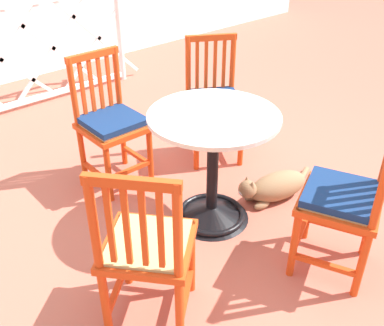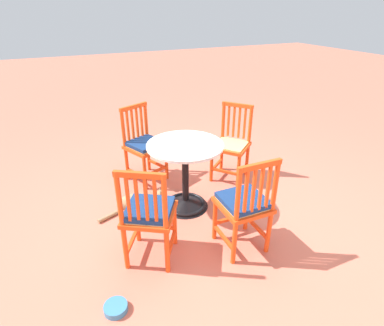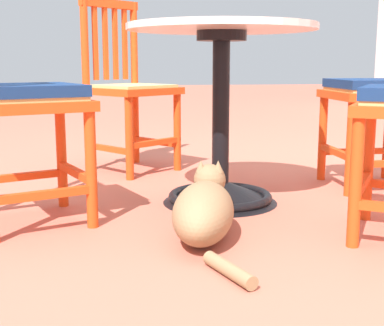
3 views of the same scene
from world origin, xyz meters
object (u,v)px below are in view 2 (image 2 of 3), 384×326
orange_chair_near_fence (244,205)px  tabby_cat (142,202)px  cafe_table (185,183)px  pet_water_bowl (116,308)px  orange_chair_at_corner (231,145)px  orange_chair_tucked_in (144,145)px  orange_chair_by_planter (149,214)px

orange_chair_near_fence → tabby_cat: 1.17m
cafe_table → orange_chair_near_fence: size_ratio=0.83×
orange_chair_near_fence → tabby_cat: (0.65, -0.91, -0.35)m
pet_water_bowl → orange_chair_at_corner: bearing=-142.3°
orange_chair_tucked_in → orange_chair_near_fence: same height
orange_chair_by_planter → tabby_cat: (-0.12, -0.70, -0.35)m
orange_chair_by_planter → pet_water_bowl: 0.71m
orange_chair_by_planter → tabby_cat: 0.80m
orange_chair_tucked_in → tabby_cat: (0.24, 0.62, -0.35)m
orange_chair_at_corner → pet_water_bowl: size_ratio=5.36×
orange_chair_at_corner → tabby_cat: bearing=10.6°
orange_chair_tucked_in → orange_chair_at_corner: same height
cafe_table → tabby_cat: bearing=-16.9°
orange_chair_tucked_in → orange_chair_at_corner: bearing=157.7°
cafe_table → orange_chair_at_corner: size_ratio=0.83×
orange_chair_by_planter → pet_water_bowl: (0.40, 0.41, -0.42)m
orange_chair_at_corner → tabby_cat: size_ratio=1.22×
cafe_table → orange_chair_at_corner: 0.86m
orange_chair_by_planter → pet_water_bowl: orange_chair_by_planter is taller
orange_chair_by_planter → orange_chair_tucked_in: bearing=-105.2°
orange_chair_near_fence → orange_chair_at_corner: 1.27m
cafe_table → tabby_cat: (0.45, -0.14, -0.19)m
orange_chair_tucked_in → orange_chair_by_planter: (0.36, 1.33, 0.00)m
cafe_table → orange_chair_tucked_in: orange_chair_tucked_in is taller
orange_chair_tucked_in → orange_chair_by_planter: same height
tabby_cat → pet_water_bowl: bearing=64.9°
cafe_table → pet_water_bowl: bearing=45.3°
orange_chair_near_fence → pet_water_bowl: 1.26m
orange_chair_by_planter → cafe_table: bearing=-134.9°
orange_chair_at_corner → pet_water_bowl: bearing=37.7°
orange_chair_by_planter → orange_chair_at_corner: (-1.33, -0.93, -0.01)m
orange_chair_tucked_in → orange_chair_near_fence: size_ratio=1.00×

